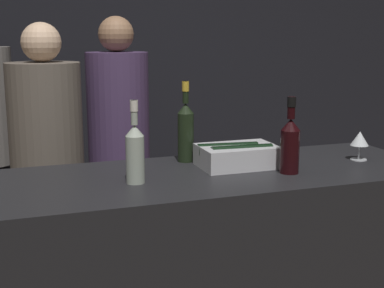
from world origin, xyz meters
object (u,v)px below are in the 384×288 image
object	(u,v)px
champagne_bottle	(186,129)
person_grey_polo	(119,142)
ice_bin_with_bottles	(237,155)
white_wine_bottle	(135,151)
wine_glass	(360,139)
red_wine_bottle_black_foil	(290,142)
person_blond_tee	(48,160)

from	to	relation	value
champagne_bottle	person_grey_polo	xyz separation A→B (m)	(-0.13, 0.93, -0.23)
ice_bin_with_bottles	white_wine_bottle	distance (m)	0.50
wine_glass	red_wine_bottle_black_foil	bearing A→B (deg)	-165.77
wine_glass	person_grey_polo	size ratio (longest dim) A/B	0.08
ice_bin_with_bottles	person_grey_polo	size ratio (longest dim) A/B	0.20
champagne_bottle	person_grey_polo	bearing A→B (deg)	97.77
red_wine_bottle_black_foil	person_blond_tee	size ratio (longest dim) A/B	0.19
white_wine_bottle	red_wine_bottle_black_foil	xyz separation A→B (m)	(0.64, -0.06, 0.00)
red_wine_bottle_black_foil	person_blond_tee	bearing A→B (deg)	131.15
champagne_bottle	person_grey_polo	world-z (taller)	person_grey_polo
wine_glass	champagne_bottle	distance (m)	0.80
person_blond_tee	ice_bin_with_bottles	bearing A→B (deg)	-156.81
white_wine_bottle	champagne_bottle	bearing A→B (deg)	43.35
white_wine_bottle	person_grey_polo	world-z (taller)	person_grey_polo
ice_bin_with_bottles	champagne_bottle	distance (m)	0.26
champagne_bottle	person_blond_tee	bearing A→B (deg)	128.95
ice_bin_with_bottles	person_blond_tee	xyz separation A→B (m)	(-0.75, 0.87, -0.16)
red_wine_bottle_black_foil	person_blond_tee	distance (m)	1.41
wine_glass	person_blond_tee	distance (m)	1.64
ice_bin_with_bottles	red_wine_bottle_black_foil	bearing A→B (deg)	-46.45
wine_glass	red_wine_bottle_black_foil	world-z (taller)	red_wine_bottle_black_foil
white_wine_bottle	ice_bin_with_bottles	bearing A→B (deg)	13.31
red_wine_bottle_black_foil	person_grey_polo	xyz separation A→B (m)	(-0.47, 1.27, -0.21)
ice_bin_with_bottles	white_wine_bottle	xyz separation A→B (m)	(-0.48, -0.11, 0.08)
red_wine_bottle_black_foil	wine_glass	bearing A→B (deg)	14.23
ice_bin_with_bottles	champagne_bottle	world-z (taller)	champagne_bottle
ice_bin_with_bottles	red_wine_bottle_black_foil	size ratio (longest dim) A/B	1.05
person_blond_tee	person_grey_polo	world-z (taller)	person_grey_polo
person_blond_tee	champagne_bottle	bearing A→B (deg)	-158.52
ice_bin_with_bottles	red_wine_bottle_black_foil	xyz separation A→B (m)	(0.16, -0.17, 0.08)
person_grey_polo	wine_glass	bearing A→B (deg)	-92.47
champagne_bottle	person_grey_polo	size ratio (longest dim) A/B	0.22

